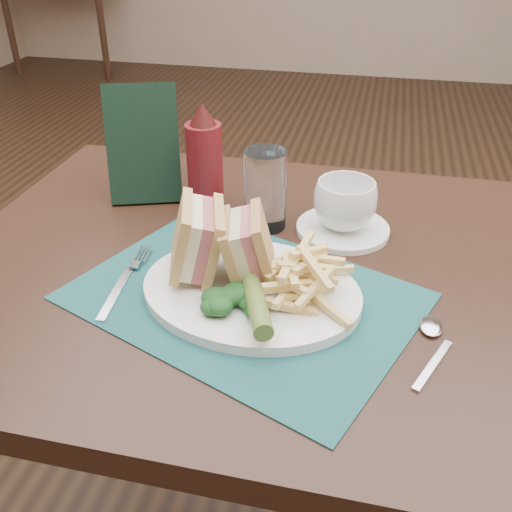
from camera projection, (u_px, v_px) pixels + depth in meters
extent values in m
plane|color=black|center=(288.00, 384.00, 1.67)|extent=(7.00, 7.00, 0.00)
plane|color=tan|center=(364.00, 76.00, 4.56)|extent=(6.00, 0.00, 6.00)
cube|color=#164747|center=(244.00, 296.00, 0.77)|extent=(0.53, 0.46, 0.00)
cylinder|color=#4C6426|center=(256.00, 303.00, 0.70)|extent=(0.07, 0.12, 0.03)
cylinder|color=white|center=(343.00, 229.00, 0.92)|extent=(0.17, 0.17, 0.01)
imported|color=white|center=(345.00, 205.00, 0.90)|extent=(0.14, 0.14, 0.08)
cylinder|color=white|center=(265.00, 190.00, 0.91)|extent=(0.07, 0.07, 0.13)
cube|color=black|center=(143.00, 144.00, 0.98)|extent=(0.14, 0.11, 0.20)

